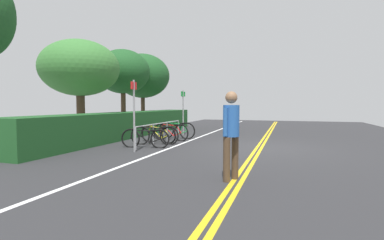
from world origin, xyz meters
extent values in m
cube|color=#2B2B2D|center=(0.00, 0.00, -0.03)|extent=(34.66, 14.00, 0.05)
cube|color=gold|center=(0.00, -0.08, 0.00)|extent=(31.19, 0.10, 0.00)
cube|color=gold|center=(0.00, 0.08, 0.00)|extent=(31.19, 0.10, 0.00)
cube|color=white|center=(0.00, 2.92, 0.00)|extent=(31.19, 0.12, 0.00)
cylinder|color=#9EA0A5|center=(-1.84, 3.88, 0.38)|extent=(0.05, 0.05, 0.76)
cylinder|color=#9EA0A5|center=(-0.53, 3.88, 0.38)|extent=(0.05, 0.05, 0.76)
cylinder|color=#9EA0A5|center=(0.78, 3.88, 0.38)|extent=(0.05, 0.05, 0.76)
cylinder|color=#9EA0A5|center=(2.10, 3.88, 0.38)|extent=(0.05, 0.05, 0.76)
cylinder|color=#9EA0A5|center=(0.13, 3.88, 0.76)|extent=(3.94, 0.04, 0.04)
torus|color=black|center=(-1.45, 4.30, 0.32)|extent=(0.16, 0.69, 0.69)
torus|color=black|center=(-1.29, 3.25, 0.32)|extent=(0.16, 0.69, 0.69)
cylinder|color=black|center=(-1.39, 3.91, 0.39)|extent=(0.13, 0.60, 0.47)
cylinder|color=black|center=(-1.38, 3.84, 0.60)|extent=(0.15, 0.72, 0.07)
cylinder|color=black|center=(-1.33, 3.55, 0.38)|extent=(0.06, 0.18, 0.42)
cylinder|color=black|center=(-1.32, 3.43, 0.24)|extent=(0.10, 0.39, 0.18)
cylinder|color=black|center=(-1.31, 3.36, 0.45)|extent=(0.08, 0.26, 0.29)
cylinder|color=black|center=(-1.44, 4.25, 0.47)|extent=(0.06, 0.14, 0.31)
cube|color=black|center=(-1.32, 3.48, 0.61)|extent=(0.11, 0.21, 0.05)
cylinder|color=black|center=(-1.44, 4.19, 0.67)|extent=(0.46, 0.10, 0.03)
torus|color=black|center=(-0.70, 4.32, 0.34)|extent=(0.26, 0.71, 0.73)
torus|color=black|center=(-0.40, 3.28, 0.34)|extent=(0.26, 0.71, 0.73)
cylinder|color=black|center=(-0.59, 3.93, 0.42)|extent=(0.21, 0.61, 0.50)
cylinder|color=black|center=(-0.57, 3.87, 0.64)|extent=(0.24, 0.72, 0.07)
cylinder|color=black|center=(-0.48, 3.58, 0.40)|extent=(0.08, 0.18, 0.45)
cylinder|color=black|center=(-0.45, 3.46, 0.26)|extent=(0.15, 0.39, 0.18)
cylinder|color=black|center=(-0.43, 3.40, 0.48)|extent=(0.11, 0.27, 0.31)
cylinder|color=black|center=(-0.69, 4.27, 0.49)|extent=(0.07, 0.15, 0.33)
cube|color=black|center=(-0.46, 3.51, 0.65)|extent=(0.13, 0.21, 0.05)
cylinder|color=black|center=(-0.67, 4.22, 0.70)|extent=(0.45, 0.16, 0.03)
torus|color=black|center=(0.17, 4.44, 0.31)|extent=(0.20, 0.68, 0.68)
torus|color=black|center=(-0.04, 3.45, 0.31)|extent=(0.20, 0.68, 0.68)
cylinder|color=yellow|center=(0.09, 4.07, 0.39)|extent=(0.16, 0.57, 0.46)
cylinder|color=yellow|center=(0.08, 4.01, 0.59)|extent=(0.18, 0.68, 0.07)
cylinder|color=yellow|center=(0.02, 3.73, 0.37)|extent=(0.07, 0.17, 0.42)
cylinder|color=yellow|center=(0.00, 3.62, 0.24)|extent=(0.11, 0.37, 0.17)
cylinder|color=yellow|center=(-0.02, 3.56, 0.44)|extent=(0.09, 0.25, 0.29)
cylinder|color=yellow|center=(0.16, 4.39, 0.46)|extent=(0.06, 0.14, 0.31)
cube|color=black|center=(0.01, 3.67, 0.61)|extent=(0.12, 0.21, 0.05)
cylinder|color=yellow|center=(0.15, 4.34, 0.66)|extent=(0.46, 0.12, 0.03)
torus|color=black|center=(1.03, 4.29, 0.34)|extent=(0.24, 0.72, 0.73)
torus|color=black|center=(0.75, 3.23, 0.34)|extent=(0.24, 0.72, 0.73)
cylinder|color=red|center=(0.92, 3.89, 0.42)|extent=(0.19, 0.61, 0.50)
cylinder|color=red|center=(0.91, 3.82, 0.64)|extent=(0.23, 0.73, 0.07)
cylinder|color=red|center=(0.83, 3.53, 0.40)|extent=(0.08, 0.18, 0.45)
cylinder|color=red|center=(0.80, 3.42, 0.26)|extent=(0.14, 0.39, 0.18)
cylinder|color=red|center=(0.78, 3.35, 0.48)|extent=(0.10, 0.27, 0.31)
cylinder|color=red|center=(1.01, 4.23, 0.49)|extent=(0.07, 0.15, 0.33)
cube|color=black|center=(0.81, 3.46, 0.65)|extent=(0.13, 0.21, 0.05)
cylinder|color=red|center=(1.00, 4.18, 0.70)|extent=(0.45, 0.15, 0.03)
torus|color=black|center=(1.57, 4.26, 0.35)|extent=(0.09, 0.75, 0.75)
torus|color=black|center=(1.53, 3.24, 0.35)|extent=(0.09, 0.75, 0.75)
cylinder|color=#198C38|center=(1.55, 3.88, 0.43)|extent=(0.06, 0.58, 0.51)
cylinder|color=#198C38|center=(1.55, 3.81, 0.66)|extent=(0.06, 0.69, 0.07)
cylinder|color=#198C38|center=(1.54, 3.53, 0.42)|extent=(0.04, 0.17, 0.46)
cylinder|color=#198C38|center=(1.53, 3.42, 0.27)|extent=(0.05, 0.37, 0.19)
cylinder|color=#198C38|center=(1.53, 3.36, 0.50)|extent=(0.05, 0.25, 0.32)
cylinder|color=#198C38|center=(1.57, 4.21, 0.51)|extent=(0.04, 0.14, 0.34)
cube|color=black|center=(1.53, 3.47, 0.67)|extent=(0.09, 0.20, 0.05)
cylinder|color=#198C38|center=(1.56, 4.16, 0.73)|extent=(0.46, 0.05, 0.03)
cylinder|color=#4C3826|center=(-4.78, 0.20, 0.44)|extent=(0.14, 0.14, 0.88)
cylinder|color=#4C3826|center=(-4.51, 0.08, 0.44)|extent=(0.14, 0.14, 0.88)
cylinder|color=#2659A5|center=(-4.65, 0.14, 1.19)|extent=(0.32, 0.32, 0.62)
sphere|color=#8C6647|center=(-4.65, 0.14, 1.65)|extent=(0.24, 0.24, 0.24)
cylinder|color=#2659A5|center=(-4.83, 0.22, 1.18)|extent=(0.09, 0.09, 0.55)
cylinder|color=#2659A5|center=(-4.46, 0.06, 1.18)|extent=(0.09, 0.09, 0.55)
cylinder|color=gray|center=(-2.25, 3.69, 1.14)|extent=(0.06, 0.06, 2.28)
cube|color=red|center=(-2.25, 3.69, 2.10)|extent=(0.36, 0.05, 0.24)
cylinder|color=gray|center=(2.91, 3.94, 1.10)|extent=(0.06, 0.06, 2.20)
cube|color=#198C33|center=(2.91, 3.94, 2.02)|extent=(0.36, 0.09, 0.24)
cube|color=#1C4C21|center=(1.63, 6.22, 0.57)|extent=(12.94, 1.35, 1.15)
cylinder|color=#473323|center=(0.17, 7.75, 1.00)|extent=(0.36, 0.36, 2.00)
ellipsoid|color=#387533|center=(0.17, 7.75, 3.10)|extent=(3.41, 3.41, 2.44)
cylinder|color=#473323|center=(3.47, 7.65, 1.11)|extent=(0.26, 0.26, 2.23)
ellipsoid|color=#1C4C21|center=(3.47, 7.65, 3.30)|extent=(2.92, 2.92, 2.39)
cylinder|color=#473323|center=(5.74, 7.67, 1.03)|extent=(0.25, 0.25, 2.05)
ellipsoid|color=#1C4C21|center=(5.74, 7.67, 3.28)|extent=(3.34, 3.34, 2.72)
camera|label=1|loc=(-10.20, -0.90, 1.51)|focal=26.67mm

